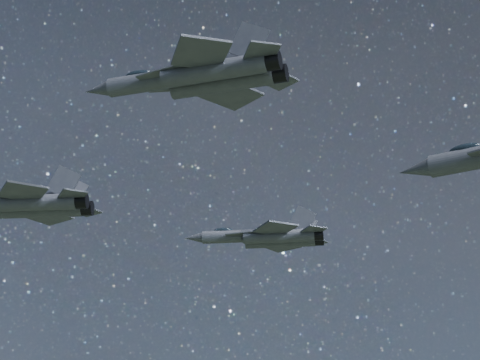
# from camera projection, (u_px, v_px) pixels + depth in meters

# --- Properties ---
(jet_lead) EXTENTS (15.86, 11.24, 4.03)m
(jet_lead) POSITION_uv_depth(u_px,v_px,m) (23.00, 204.00, 69.88)
(jet_lead) COLOR #3A3E49
(jet_left) EXTENTS (15.31, 10.93, 3.91)m
(jet_left) POSITION_uv_depth(u_px,v_px,m) (268.00, 237.00, 84.23)
(jet_left) COLOR #3A3E49
(jet_right) EXTENTS (15.99, 11.05, 4.01)m
(jet_right) POSITION_uv_depth(u_px,v_px,m) (202.00, 76.00, 56.50)
(jet_right) COLOR #3A3E49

